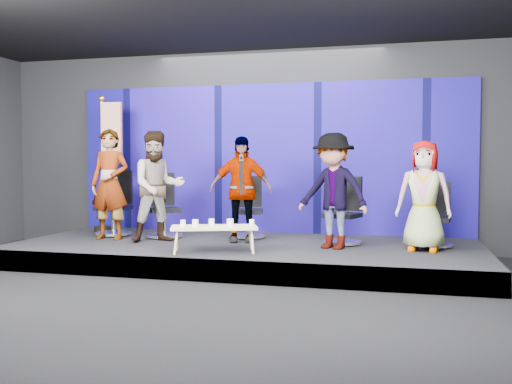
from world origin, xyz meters
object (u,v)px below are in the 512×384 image
chair_a (115,214)px  panelist_c (241,189)px  panelist_e (424,196)px  coffee_table (214,228)px  mug_b (195,223)px  mug_e (252,222)px  mug_c (212,222)px  chair_b (164,216)px  panelist_a (110,184)px  panelist_d (333,191)px  chair_c (249,217)px  chair_d (344,222)px  panelist_b (158,187)px  flag_stand (108,160)px  mug_a (183,223)px  mug_d (230,223)px  chair_e (435,225)px

chair_a → panelist_c: size_ratio=0.67×
panelist_e → panelist_c: bearing=-176.1°
chair_a → coffee_table: size_ratio=0.86×
mug_b → mug_e: mug_b is taller
mug_c → chair_b: bearing=136.0°
panelist_a → chair_b: bearing=29.1°
panelist_d → panelist_a: bearing=-161.4°
panelist_c → panelist_e: 2.72m
panelist_c → panelist_e: panelist_c is taller
chair_c → coffee_table: chair_c is taller
chair_d → panelist_b: bearing=-150.4°
panelist_c → flag_stand: flag_stand is taller
chair_c → mug_e: size_ratio=12.02×
chair_c → mug_a: chair_c is taller
chair_a → mug_a: chair_a is taller
chair_a → chair_b: 0.92m
chair_b → mug_e: 2.05m
mug_b → flag_stand: bearing=141.7°
chair_d → mug_d: size_ratio=9.54×
panelist_e → panelist_a: bearing=-171.0°
chair_b → chair_c: bearing=-21.1°
chair_a → panelist_d: panelist_d is taller
chair_d → mug_e: size_ratio=12.14×
panelist_b → coffee_table: (1.17, -0.76, -0.53)m
panelist_a → panelist_d: 3.58m
panelist_d → mug_a: bearing=-136.7°
coffee_table → mug_d: size_ratio=11.82×
chair_d → mug_d: chair_d is taller
chair_b → panelist_d: size_ratio=0.64×
panelist_a → chair_b: 1.00m
panelist_b → panelist_c: 1.29m
chair_e → panelist_a: bearing=-165.6°
chair_c → coffee_table: bearing=-103.6°
panelist_c → coffee_table: size_ratio=1.29×
panelist_c → mug_e: 1.04m
chair_c → flag_stand: flag_stand is taller
panelist_c → mug_d: bearing=-93.0°
mug_e → chair_b: bearing=149.6°
panelist_b → chair_a: bearing=117.2°
panelist_d → mug_a: (-1.96, -0.83, -0.42)m
panelist_b → mug_e: panelist_b is taller
mug_b → flag_stand: (-2.30, 1.82, 0.86)m
mug_a → mug_c: mug_c is taller
panelist_c → chair_d: size_ratio=1.60×
chair_a → mug_c: chair_a is taller
chair_b → chair_e: chair_b is taller
chair_d → chair_a: bearing=-161.0°
panelist_b → panelist_d: (2.71, -0.03, -0.03)m
mug_a → chair_c: bearing=73.9°
panelist_b → panelist_c: (1.25, 0.31, -0.04)m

